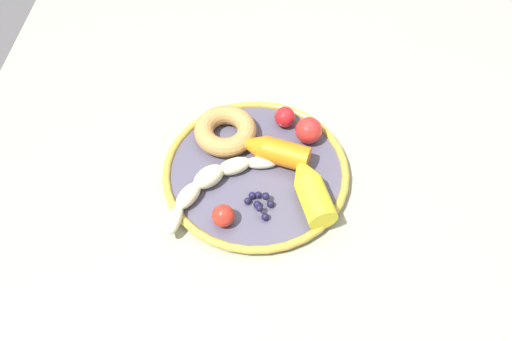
{
  "coord_description": "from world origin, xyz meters",
  "views": [
    {
      "loc": [
        0.52,
        0.01,
        1.41
      ],
      "look_at": [
        0.03,
        -0.03,
        0.74
      ],
      "focal_mm": 38.44,
      "sensor_mm": 36.0,
      "label": 1
    }
  ],
  "objects": [
    {
      "name": "tomato_far",
      "position": [
        -0.06,
        0.01,
        0.76
      ],
      "size": [
        0.03,
        0.03,
        0.03
      ],
      "primitive_type": "sphere",
      "color": "red",
      "rests_on": "plate"
    },
    {
      "name": "banana",
      "position": [
        0.07,
        -0.09,
        0.76
      ],
      "size": [
        0.15,
        0.15,
        0.03
      ],
      "color": "beige",
      "rests_on": "plate"
    },
    {
      "name": "tomato_mid",
      "position": [
        -0.03,
        0.05,
        0.76
      ],
      "size": [
        0.04,
        0.04,
        0.04
      ],
      "primitive_type": "sphere",
      "color": "red",
      "rests_on": "plate"
    },
    {
      "name": "ground_plane",
      "position": [
        0.0,
        0.0,
        0.0
      ],
      "size": [
        6.0,
        6.0,
        0.0
      ],
      "primitive_type": "plane",
      "color": "#545256"
    },
    {
      "name": "carrot_orange",
      "position": [
        0.01,
        -0.0,
        0.76
      ],
      "size": [
        0.07,
        0.12,
        0.04
      ],
      "color": "orange",
      "rests_on": "plate"
    },
    {
      "name": "plate",
      "position": [
        0.03,
        -0.03,
        0.74
      ],
      "size": [
        0.28,
        0.28,
        0.02
      ],
      "color": "#4C495E",
      "rests_on": "dining_table"
    },
    {
      "name": "dining_table",
      "position": [
        0.0,
        0.0,
        0.65
      ],
      "size": [
        0.98,
        0.99,
        0.73
      ],
      "color": "#989B88",
      "rests_on": "ground_plane"
    },
    {
      "name": "donut",
      "position": [
        -0.03,
        -0.08,
        0.76
      ],
      "size": [
        0.13,
        0.13,
        0.03
      ],
      "primitive_type": "torus",
      "rotation": [
        0.0,
        0.0,
        1.01
      ],
      "color": "#B28347",
      "rests_on": "plate"
    },
    {
      "name": "tomato_near",
      "position": [
        0.13,
        -0.06,
        0.76
      ],
      "size": [
        0.03,
        0.03,
        0.03
      ],
      "primitive_type": "sphere",
      "color": "red",
      "rests_on": "plate"
    },
    {
      "name": "carrot_yellow",
      "position": [
        0.07,
        0.06,
        0.76
      ],
      "size": [
        0.12,
        0.08,
        0.04
      ],
      "color": "yellow",
      "rests_on": "plate"
    },
    {
      "name": "blueberry_pile",
      "position": [
        0.1,
        -0.01,
        0.75
      ],
      "size": [
        0.05,
        0.05,
        0.02
      ],
      "color": "#191638",
      "rests_on": "plate"
    }
  ]
}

